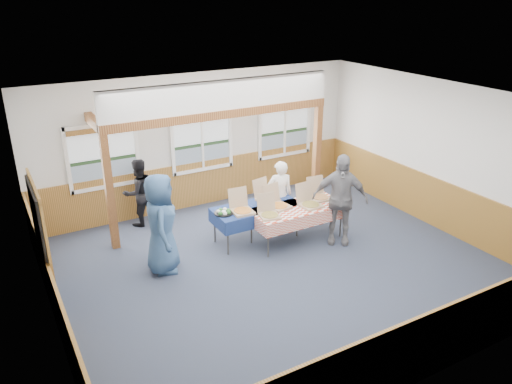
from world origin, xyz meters
TOP-DOWN VIEW (x-y plane):
  - floor at (0.00, 0.00)m, footprint 8.00×8.00m
  - ceiling at (0.00, 0.00)m, footprint 8.00×8.00m
  - wall_back at (0.00, 3.50)m, footprint 8.00×0.00m
  - wall_front at (0.00, -3.50)m, footprint 8.00×0.00m
  - wall_left at (-4.00, 0.00)m, footprint 0.00×8.00m
  - wall_right at (4.00, 0.00)m, footprint 0.00×8.00m
  - wainscot_back at (0.00, 3.48)m, footprint 7.98×0.05m
  - wainscot_front at (0.00, -3.48)m, footprint 7.98×0.05m
  - wainscot_left at (-3.98, 0.00)m, footprint 0.05×6.98m
  - wainscot_right at (3.98, 0.00)m, footprint 0.05×6.98m
  - cased_opening at (-3.96, 0.90)m, footprint 0.06×1.30m
  - window_left at (-2.30, 3.46)m, footprint 1.56×0.10m
  - window_mid at (0.00, 3.46)m, footprint 1.56×0.10m
  - window_right at (2.30, 3.46)m, footprint 1.56×0.10m
  - post_left at (-2.50, 2.30)m, footprint 0.15×0.15m
  - post_right at (2.50, 2.30)m, footprint 0.15×0.15m
  - cross_beam at (0.00, 2.30)m, footprint 5.15×0.18m
  - table_left at (0.20, 1.20)m, footprint 1.89×0.96m
  - table_right at (0.91, 0.75)m, footprint 2.03×1.02m
  - pizza_box_a at (-0.20, 1.09)m, footprint 0.45×0.53m
  - pizza_box_b at (0.54, 1.36)m, footprint 0.49×0.56m
  - pizza_box_c at (0.17, 0.65)m, footprint 0.46×0.53m
  - pizza_box_d at (0.56, 0.95)m, footprint 0.48×0.55m
  - pizza_box_e at (1.16, 0.68)m, footprint 0.43×0.51m
  - pizza_box_f at (1.57, 0.90)m, footprint 0.45×0.53m
  - veggie_tray at (-0.55, 1.20)m, footprint 0.38×0.38m
  - drink_glass at (1.76, 0.50)m, footprint 0.07×0.07m
  - woman_white at (0.92, 1.45)m, footprint 0.65×0.52m
  - woman_black at (-1.70, 3.10)m, footprint 0.84×0.70m
  - man_blue at (-1.93, 0.97)m, footprint 0.88×1.09m
  - person_grey at (1.62, 0.27)m, footprint 1.18×1.06m

SIDE VIEW (x-z plane):
  - floor at x=0.00m, z-range 0.00..0.00m
  - wainscot_back at x=0.00m, z-range 0.00..1.10m
  - wainscot_front at x=0.00m, z-range 0.00..1.10m
  - wainscot_left at x=-3.98m, z-range 0.00..1.10m
  - wainscot_right at x=3.98m, z-range 0.00..1.10m
  - table_left at x=0.20m, z-range 0.32..1.08m
  - table_right at x=0.91m, z-range 0.32..1.08m
  - woman_black at x=-1.70m, z-range 0.00..1.53m
  - woman_white at x=0.92m, z-range 0.00..1.55m
  - veggie_tray at x=-0.55m, z-range 0.74..0.83m
  - pizza_box_c at x=0.17m, z-range 0.62..1.03m
  - pizza_box_f at x=1.57m, z-range 0.61..1.04m
  - pizza_box_b at x=0.54m, z-range 0.61..1.04m
  - pizza_box_e at x=1.16m, z-range 0.60..1.05m
  - pizza_box_d at x=0.56m, z-range 0.60..1.05m
  - pizza_box_a at x=-0.20m, z-range 0.60..1.05m
  - drink_glass at x=1.76m, z-range 0.76..0.91m
  - man_blue at x=-1.93m, z-range 0.00..1.92m
  - person_grey at x=1.62m, z-range 0.00..1.92m
  - cased_opening at x=-3.96m, z-range 0.00..2.10m
  - post_left at x=-2.50m, z-range 0.00..2.40m
  - post_right at x=2.50m, z-range 0.00..2.40m
  - wall_back at x=0.00m, z-range -2.40..5.60m
  - wall_front at x=0.00m, z-range -2.40..5.60m
  - wall_left at x=-4.00m, z-range -2.40..5.60m
  - wall_right at x=4.00m, z-range -2.40..5.60m
  - window_left at x=-2.30m, z-range 0.95..2.41m
  - window_mid at x=0.00m, z-range 0.95..2.41m
  - window_right at x=2.30m, z-range 0.95..2.41m
  - cross_beam at x=0.00m, z-range 2.40..2.58m
  - ceiling at x=0.00m, z-range 3.20..3.20m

